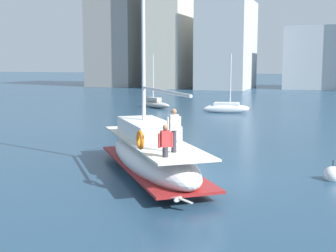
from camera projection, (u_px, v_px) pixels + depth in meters
The scene contains 7 objects.
ground_plane at pixel (189, 181), 18.30m from camera, with size 400.00×400.00×0.00m, color navy.
main_sailboat at pixel (151, 153), 19.31m from camera, with size 7.82×9.03×13.08m.
moored_catamaran at pixel (155, 103), 48.28m from camera, with size 4.29×2.85×5.56m.
moored_cutter_left at pixel (227, 107), 44.11m from camera, with size 4.55×2.62×5.56m.
seagull at pixel (178, 199), 14.63m from camera, with size 1.09×0.48×0.17m.
mooring_buoy at pixel (332, 175), 18.36m from camera, with size 0.71×0.71×0.96m.
waterfront_buildings at pixel (281, 35), 84.67m from camera, with size 83.84×19.66×27.75m.
Camera 1 is at (5.33, -17.04, 4.63)m, focal length 49.17 mm.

